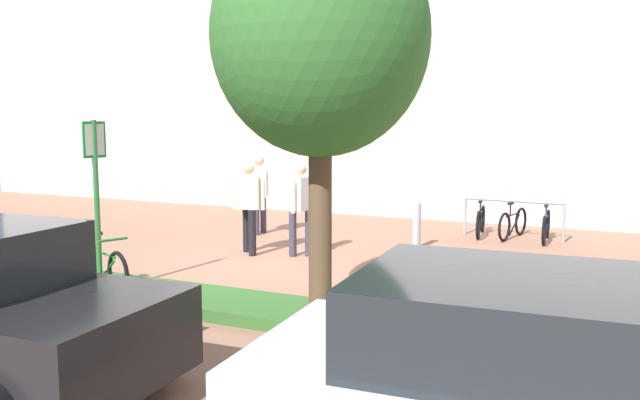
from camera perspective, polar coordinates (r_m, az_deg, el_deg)
name	(u,v)px	position (r m, az deg, el deg)	size (l,w,h in m)	color
ground_plane	(254,267)	(11.39, -5.77, -5.76)	(60.00, 60.00, 0.00)	#936651
building_facade	(390,22)	(17.68, 6.11, 15.10)	(28.00, 1.20, 10.00)	silver
planter_strip	(173,297)	(9.37, -12.59, -8.23)	(7.00, 1.10, 0.16)	#336028
tree_sidewalk	(320,38)	(7.86, 0.02, 13.87)	(2.56, 2.56, 4.89)	brown
parking_sign_post	(96,181)	(9.94, -18.86, 1.56)	(0.11, 0.36, 2.51)	#2D7238
bike_at_sign	(104,267)	(10.28, -18.24, -5.51)	(1.55, 0.75, 0.86)	black
bike_rack_cluster	(513,222)	(14.47, 16.37, -1.85)	(2.11, 1.67, 0.83)	#99999E
bollard_steel	(417,226)	(12.96, 8.39, -2.20)	(0.16, 0.16, 0.90)	#ADADB2
person_shirt_white	(259,189)	(14.41, -5.27, 0.91)	(0.52, 0.46, 1.72)	#383342
person_casual_tan	(301,203)	(12.02, -1.69, -0.29)	(0.39, 0.61, 1.72)	#383342
person_shirt_blue	(249,202)	(12.30, -6.18, -0.16)	(0.58, 0.40, 1.72)	black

